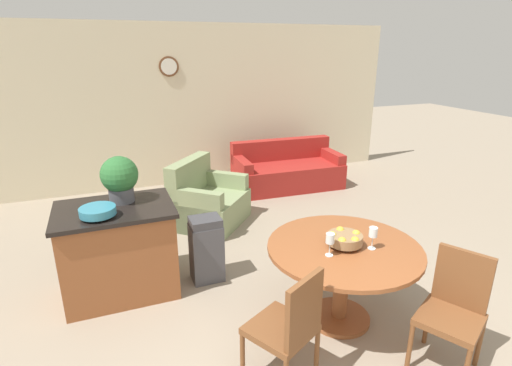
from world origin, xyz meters
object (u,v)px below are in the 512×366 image
Objects in this scene: wine_glass_left at (330,239)px; potted_plant at (120,178)px; wine_glass_right at (373,233)px; couch at (287,171)px; dining_chair_near_left at (289,325)px; kitchen_island at (119,250)px; armchair at (207,202)px; dining_table at (343,263)px; teal_bowl at (98,211)px; fruit_bowl at (345,239)px; dining_chair_near_right at (454,306)px; trash_bin at (206,249)px.

potted_plant is at bearing 136.89° from wine_glass_left.
wine_glass_right is 3.71m from couch.
kitchen_island is (-1.03, 1.65, -0.05)m from dining_chair_near_left.
kitchen_island is at bearing 178.86° from armchair.
dining_table is 1.21× the size of kitchen_island.
dining_chair_near_left is at bearing -51.47° from teal_bowl.
fruit_bowl reaches higher than dining_table.
wine_glass_left is at bearing 18.21° from dining_chair_near_right.
armchair is at bearing 45.83° from potted_plant.
dining_chair_near_right reaches higher than fruit_bowl.
wine_glass_right is at bearing -33.39° from kitchen_island.
wine_glass_left is 0.62× the size of teal_bowl.
dining_table is 1.42× the size of dining_chair_near_left.
wine_glass_right reaches higher than armchair.
fruit_bowl is (0.74, 0.48, 0.30)m from dining_chair_near_left.
armchair is at bearing 97.84° from wine_glass_left.
dining_table is 4.44× the size of fruit_bowl.
trash_bin is at bearing 5.47° from teal_bowl.
dining_chair_near_right is 2.98m from teal_bowl.
wine_glass_left is at bearing -58.03° from trash_bin.
dining_table is 0.38m from wine_glass_right.
wine_glass_right is at bearing -4.53° from wine_glass_left.
couch is 1.48× the size of armchair.
dining_chair_near_left is at bearing -62.09° from potted_plant.
teal_bowl reaches higher than couch.
dining_chair_near_right reaches higher than armchair.
couch is at bearing 75.36° from wine_glass_right.
trash_bin is (-0.19, 1.56, -0.16)m from dining_chair_near_left.
potted_plant is at bearing 142.35° from fruit_bowl.
armchair is at bearing -10.30° from dining_chair_near_right.
armchair reaches higher than trash_bin.
armchair is (-1.66, -0.96, 0.02)m from couch.
dining_chair_near_left is at bearing -112.74° from couch.
dining_table is 1.87× the size of trash_bin.
armchair is at bearing 102.66° from fruit_bowl.
trash_bin is at bearing 130.85° from dining_table.
wine_glass_left and wine_glass_right have the same top height.
dining_chair_near_left is 2.96m from armchair.
fruit_bowl is at bearing -37.65° from potted_plant.
armchair reaches higher than dining_table.
potted_plant reaches higher than dining_table.
dining_chair_near_left is 1.06m from wine_glass_right.
trash_bin is 3.11m from couch.
trash_bin is at bearing 121.97° from wine_glass_left.
wine_glass_left is at bearing -156.18° from dining_table.
armchair is at bearing 102.69° from dining_table.
kitchen_island is at bearing -124.05° from potted_plant.
dining_table is 2.89× the size of potted_plant.
dining_chair_near_left reaches higher than couch.
potted_plant is at bearing 55.95° from kitchen_island.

